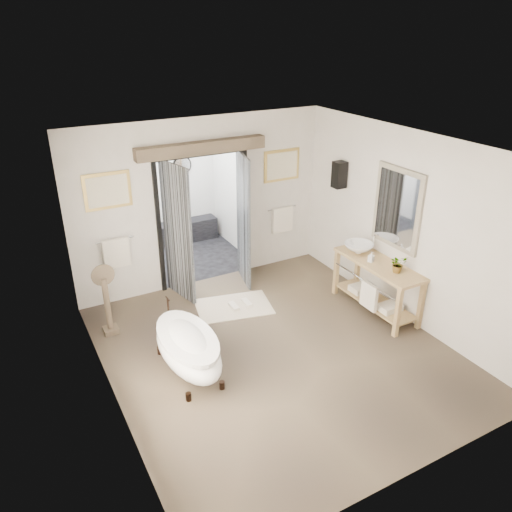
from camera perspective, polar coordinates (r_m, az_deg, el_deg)
name	(u,v)px	position (r m, az deg, el deg)	size (l,w,h in m)	color
ground_plane	(276,351)	(7.23, 2.32, -10.80)	(5.00, 5.00, 0.00)	brown
room_shell	(281,234)	(6.21, 2.92, 2.51)	(4.52, 5.02, 2.91)	silver
shower_room	(174,208)	(10.06, -9.34, 5.47)	(2.22, 2.01, 2.51)	black
back_wall_dressing	(207,200)	(8.36, -5.68, 6.36)	(3.82, 0.79, 2.52)	black
clawfoot_tub	(188,347)	(6.72, -7.79, -10.31)	(0.69, 1.55, 0.76)	black
vanity	(376,283)	(8.13, 13.55, -2.98)	(0.57, 1.60, 0.85)	tan
pedestal_mirror	(107,304)	(7.68, -16.64, -5.29)	(0.34, 0.22, 1.14)	brown
rug	(234,307)	(8.24, -2.56, -5.79)	(1.20, 0.80, 0.01)	beige
slippers	(240,304)	(8.23, -1.81, -5.54)	(0.35, 0.26, 0.05)	beige
basin	(359,248)	(8.23, 11.66, 0.89)	(0.48, 0.48, 0.16)	white
plant	(398,264)	(7.71, 15.93, -0.87)	(0.24, 0.21, 0.27)	gray
soap_bottle_a	(371,257)	(7.96, 13.03, -0.10)	(0.08, 0.08, 0.17)	gray
soap_bottle_b	(351,244)	(8.37, 10.82, 1.37)	(0.12, 0.12, 0.16)	gray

